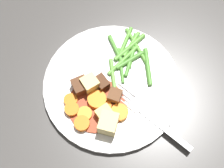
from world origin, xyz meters
name	(u,v)px	position (x,y,z in m)	size (l,w,h in m)	color
ground_plane	(112,87)	(0.00, 0.00, 0.00)	(3.00, 3.00, 0.00)	#423F3D
dinner_plate	(112,85)	(0.00, 0.00, 0.01)	(0.26, 0.26, 0.01)	white
stew_sauce	(96,105)	(0.05, -0.01, 0.01)	(0.10, 0.10, 0.00)	#93381E
carrot_slice_0	(72,109)	(0.08, -0.04, 0.02)	(0.03, 0.03, 0.01)	orange
carrot_slice_1	(71,100)	(0.06, -0.05, 0.02)	(0.02, 0.02, 0.01)	orange
carrot_slice_2	(85,114)	(0.07, -0.02, 0.02)	(0.03, 0.03, 0.01)	orange
carrot_slice_3	(119,112)	(0.05, 0.04, 0.02)	(0.03, 0.03, 0.01)	orange
carrot_slice_4	(105,106)	(0.05, 0.01, 0.02)	(0.03, 0.03, 0.01)	orange
carrot_slice_5	(97,100)	(0.04, -0.01, 0.02)	(0.03, 0.03, 0.01)	orange
carrot_slice_6	(82,123)	(0.09, -0.02, 0.02)	(0.03, 0.03, 0.01)	orange
potato_chunk_0	(108,123)	(0.08, 0.03, 0.03)	(0.03, 0.03, 0.03)	#E5CC7A
potato_chunk_1	(105,114)	(0.06, 0.01, 0.02)	(0.03, 0.03, 0.02)	#DBBC6B
potato_chunk_2	(90,84)	(0.02, -0.03, 0.03)	(0.03, 0.03, 0.03)	#E5CC7A
meat_chunk_0	(115,96)	(0.02, 0.02, 0.02)	(0.02, 0.02, 0.02)	brown
meat_chunk_1	(102,83)	(0.01, -0.02, 0.02)	(0.02, 0.03, 0.02)	#4C2B19
meat_chunk_2	(81,86)	(0.03, -0.05, 0.03)	(0.03, 0.03, 0.02)	#56331E
green_bean_0	(125,42)	(-0.09, -0.01, 0.02)	(0.01, 0.01, 0.07)	#599E38
green_bean_1	(136,46)	(-0.09, 0.01, 0.02)	(0.01, 0.01, 0.08)	#599E38
green_bean_2	(148,67)	(-0.06, 0.05, 0.02)	(0.01, 0.01, 0.08)	#4C8E33
green_bean_3	(113,73)	(-0.02, -0.01, 0.02)	(0.01, 0.01, 0.06)	#66AD42
green_bean_4	(130,62)	(-0.05, 0.01, 0.02)	(0.01, 0.01, 0.06)	#4C8E33
green_bean_5	(132,44)	(-0.09, 0.00, 0.02)	(0.01, 0.01, 0.06)	#66AD42
green_bean_6	(133,50)	(-0.08, 0.01, 0.02)	(0.01, 0.01, 0.08)	#4C8E33
green_bean_7	(125,60)	(-0.05, 0.00, 0.02)	(0.01, 0.01, 0.08)	#599E38
green_bean_8	(129,47)	(-0.08, 0.00, 0.02)	(0.01, 0.01, 0.08)	#599E38
green_bean_9	(148,68)	(-0.06, 0.05, 0.02)	(0.01, 0.01, 0.05)	#66AD42
green_bean_10	(122,66)	(-0.04, 0.00, 0.02)	(0.01, 0.01, 0.07)	#4C8E33
green_bean_11	(116,49)	(-0.07, -0.02, 0.02)	(0.01, 0.01, 0.07)	#4C8E33
green_bean_12	(130,60)	(-0.06, 0.01, 0.02)	(0.01, 0.01, 0.06)	#4C8E33
fork	(148,116)	(0.03, 0.08, 0.01)	(0.06, 0.17, 0.00)	silver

